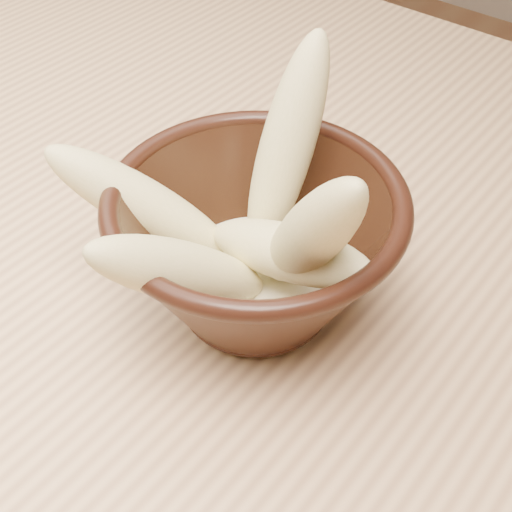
{
  "coord_description": "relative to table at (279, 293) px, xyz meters",
  "views": [
    {
      "loc": [
        0.25,
        -0.34,
        1.13
      ],
      "look_at": [
        0.04,
        -0.08,
        0.8
      ],
      "focal_mm": 50.0,
      "sensor_mm": 36.0,
      "label": 1
    }
  ],
  "objects": [
    {
      "name": "banana_front",
      "position": [
        0.03,
        -0.14,
        0.16
      ],
      "size": [
        0.08,
        0.13,
        0.12
      ],
      "primitive_type": "ellipsoid",
      "rotation": [
        0.88,
        0.0,
        -0.33
      ],
      "color": "#D6CC7E",
      "rests_on": "bowl"
    },
    {
      "name": "banana_across",
      "position": [
        0.07,
        -0.09,
        0.16
      ],
      "size": [
        0.13,
        0.04,
        0.07
      ],
      "primitive_type": "ellipsoid",
      "rotation": [
        1.26,
        0.0,
        1.55
      ],
      "color": "#D6CC7E",
      "rests_on": "bowl"
    },
    {
      "name": "bowl",
      "position": [
        0.04,
        -0.08,
        0.14
      ],
      "size": [
        0.19,
        0.19,
        0.1
      ],
      "rotation": [
        0.0,
        0.0,
        -0.34
      ],
      "color": "black",
      "rests_on": "table"
    },
    {
      "name": "banana_left",
      "position": [
        -0.03,
        -0.11,
        0.16
      ],
      "size": [
        0.13,
        0.1,
        0.11
      ],
      "primitive_type": "ellipsoid",
      "rotation": [
        0.95,
        0.0,
        -0.99
      ],
      "color": "#D6CC7E",
      "rests_on": "bowl"
    },
    {
      "name": "banana_upright",
      "position": [
        0.03,
        -0.03,
        0.19
      ],
      "size": [
        0.04,
        0.1,
        0.15
      ],
      "primitive_type": "ellipsoid",
      "rotation": [
        0.44,
        0.0,
        3.18
      ],
      "color": "#D6CC7E",
      "rests_on": "bowl"
    },
    {
      "name": "banana_right",
      "position": [
        0.09,
        -0.1,
        0.19
      ],
      "size": [
        0.12,
        0.09,
        0.16
      ],
      "primitive_type": "ellipsoid",
      "rotation": [
        0.57,
        0.0,
        1.06
      ],
      "color": "#D6CC7E",
      "rests_on": "bowl"
    },
    {
      "name": "milk_puddle",
      "position": [
        0.04,
        -0.08,
        0.11
      ],
      "size": [
        0.11,
        0.11,
        0.01
      ],
      "primitive_type": "cylinder",
      "color": "#FEF7CC",
      "rests_on": "bowl"
    },
    {
      "name": "table",
      "position": [
        0.0,
        0.0,
        0.0
      ],
      "size": [
        1.2,
        0.8,
        0.75
      ],
      "color": "#E3B47D",
      "rests_on": "ground"
    }
  ]
}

